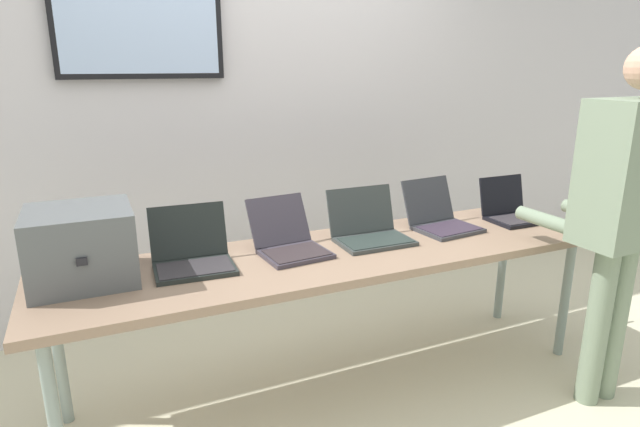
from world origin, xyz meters
TOP-DOWN VIEW (x-y plane):
  - ground at (0.00, 0.00)m, footprint 8.00×8.00m
  - back_wall at (-0.02, 1.13)m, footprint 8.00×0.11m
  - workbench at (0.00, 0.00)m, footprint 2.79×0.70m
  - equipment_box at (-1.14, 0.11)m, footprint 0.41×0.41m
  - laptop_station_0 at (-0.70, 0.09)m, footprint 0.36×0.34m
  - laptop_station_1 at (-0.23, 0.09)m, footprint 0.34×0.40m
  - laptop_station_2 at (0.21, 0.09)m, footprint 0.38×0.33m
  - laptop_station_3 at (0.67, 0.11)m, footprint 0.36×0.38m
  - laptop_station_4 at (1.15, 0.08)m, footprint 0.31×0.29m
  - person at (1.13, -0.62)m, footprint 0.45×0.59m

SIDE VIEW (x-z plane):
  - ground at x=0.00m, z-range -0.04..0.00m
  - workbench at x=0.00m, z-range 0.32..1.06m
  - laptop_station_4 at x=1.15m, z-range 0.68..0.92m
  - laptop_station_1 at x=-0.23m, z-range 0.68..0.92m
  - laptop_station_2 at x=0.21m, z-range 0.67..0.93m
  - laptop_station_3 at x=0.67m, z-range 0.67..0.93m
  - laptop_station_0 at x=-0.70m, z-range 0.67..0.93m
  - equipment_box at x=-1.14m, z-range 0.74..1.05m
  - person at x=1.13m, z-range 0.18..1.88m
  - back_wall at x=-0.02m, z-range 0.01..2.73m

